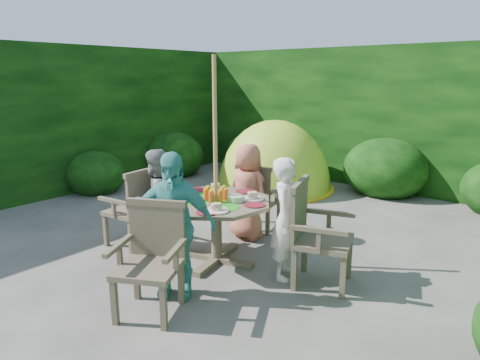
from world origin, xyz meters
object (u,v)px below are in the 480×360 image
Objects in this scene: child_front at (173,225)px; garden_chair_front at (151,257)px; child_right at (287,219)px; dome_tent at (273,188)px; parasol_pole at (216,164)px; garden_chair_back at (258,197)px; child_left at (155,201)px; child_back at (248,192)px; patio_table at (217,210)px; garden_chair_right at (315,232)px; garden_chair_left at (135,206)px.

garden_chair_front is at bearing -111.70° from child_front.
child_right is 3.57m from dome_tent.
parasol_pole is 0.90m from child_front.
child_left is at bearing 54.21° from garden_chair_back.
patio_table is at bearing 105.97° from child_back.
garden_chair_right is 1.07× the size of garden_chair_front.
garden_chair_left is 1.90m from child_right.
garden_chair_left is 0.36× the size of dome_tent.
patio_table is at bearing 26.53° from parasol_pole.
child_back is at bearing 72.17° from child_front.
child_back is at bearing -45.93° from dome_tent.
child_front reaches higher than child_back.
dome_tent is at bearing -73.69° from garden_chair_back.
garden_chair_right is at bearing 96.23° from garden_chair_left.
garden_chair_front is (0.24, -1.08, -0.11)m from patio_table.
child_right is (-0.29, -0.06, 0.09)m from garden_chair_right.
dome_tent is (-1.36, 2.99, -1.10)m from parasol_pole.
garden_chair_front is at bearing 50.52° from child_left.
child_left reaches higher than garden_chair_right.
parasol_pole is at bearing -153.47° from patio_table.
child_back is 2.57m from dome_tent.
child_front is (-0.05, 0.30, 0.19)m from garden_chair_front.
child_front is (-0.59, -0.97, 0.06)m from child_right.
parasol_pole reaches higher than garden_chair_right.
garden_chair_back is 0.93× the size of garden_chair_front.
child_back is (-0.43, 1.85, 0.11)m from garden_chair_front.
parasol_pole reaches higher than dome_tent.
garden_chair_back is 1.37m from child_left.
patio_table is at bearing -49.30° from dome_tent.
parasol_pole reaches higher than child_front.
garden_chair_back is at bearing -44.00° from dome_tent.
dome_tent is at bearing 177.68° from garden_chair_left.
garden_chair_left reaches higher than garden_chair_back.
garden_chair_front reaches higher than garden_chair_left.
child_back is at bearing 103.72° from parasol_pole.
garden_chair_left is at bearing 52.01° from child_back.
child_left is 1.13m from child_front.
patio_table is 1.50× the size of garden_chair_right.
child_left is at bearing 110.79° from garden_chair_front.
child_right is 1.13m from child_front.
patio_table is at bearing 83.31° from child_right.
garden_chair_left is at bearing 45.47° from garden_chair_back.
garden_chair_left is (-2.13, -0.52, -0.04)m from garden_chair_right.
child_front reaches higher than dome_tent.
garden_chair_front reaches higher than garden_chair_back.
child_back reaches higher than garden_chair_back.
parasol_pole is 2.40× the size of garden_chair_front.
dome_tent is (-1.10, 1.91, -0.46)m from garden_chair_back.
parasol_pole is 1.85× the size of child_left.
patio_table is 0.80m from child_right.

